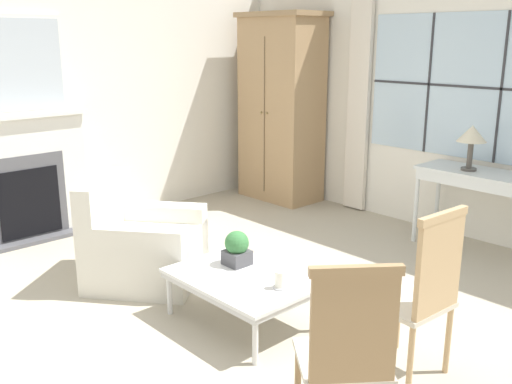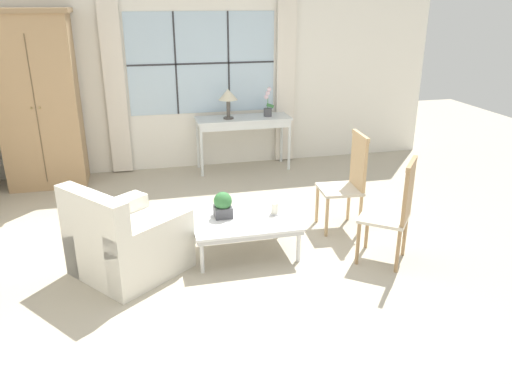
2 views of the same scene
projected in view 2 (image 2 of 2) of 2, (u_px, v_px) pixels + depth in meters
ground_plane at (248, 253)px, 5.12m from camera, size 14.00×14.00×0.00m
wall_back_windowed at (203, 74)px, 7.36m from camera, size 7.20×0.14×2.80m
armoire at (39, 101)px, 6.62m from camera, size 1.08×0.64×2.33m
console_table at (243, 123)px, 7.42m from camera, size 1.40×0.50×0.80m
table_lamp at (228, 96)px, 7.18m from camera, size 0.28×0.28×0.44m
potted_orchid at (268, 106)px, 7.40m from camera, size 0.16×0.12×0.43m
armchair_upholstered at (127, 243)px, 4.67m from camera, size 1.21×1.21×0.89m
side_chair_wooden at (349, 177)px, 5.48m from camera, size 0.47×0.47×1.09m
accent_chair_wooden at (396, 207)px, 4.74m from camera, size 0.62×0.62×1.05m
coffee_table at (244, 223)px, 5.02m from camera, size 1.05×0.73×0.37m
potted_plant_small at (223, 205)px, 5.03m from camera, size 0.18×0.18×0.27m
pillar_candle at (275, 209)px, 5.11m from camera, size 0.10×0.10×0.14m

